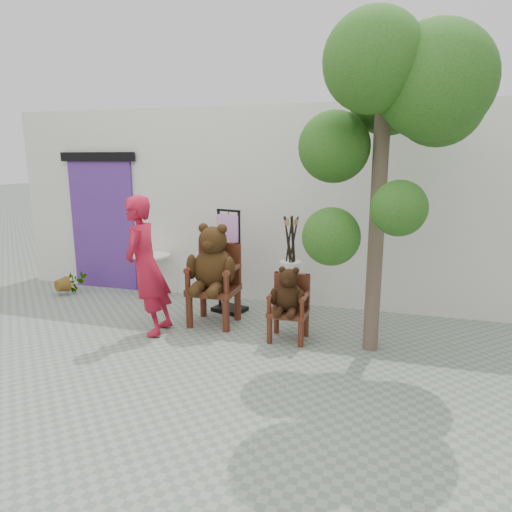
% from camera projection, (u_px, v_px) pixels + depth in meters
% --- Properties ---
extents(ground_plane, '(60.00, 60.00, 0.00)m').
position_uv_depth(ground_plane, '(209.00, 374.00, 4.81)').
color(ground_plane, gray).
rests_on(ground_plane, ground).
extents(back_wall, '(9.00, 1.00, 3.00)m').
position_uv_depth(back_wall, '(280.00, 204.00, 7.39)').
color(back_wall, silver).
rests_on(back_wall, ground).
extents(doorway, '(1.40, 0.11, 2.33)m').
position_uv_depth(doorway, '(103.00, 221.00, 7.81)').
color(doorway, '#502A7E').
rests_on(doorway, ground).
extents(chair_big, '(0.68, 0.73, 1.39)m').
position_uv_depth(chair_big, '(214.00, 268.00, 6.13)').
color(chair_big, '#40190D').
rests_on(chair_big, ground).
extents(chair_small, '(0.47, 0.50, 0.94)m').
position_uv_depth(chair_small, '(289.00, 298.00, 5.62)').
color(chair_small, '#40190D').
rests_on(chair_small, ground).
extents(person, '(0.48, 0.68, 1.77)m').
position_uv_depth(person, '(146.00, 266.00, 5.79)').
color(person, '#A8142C').
rests_on(person, ground).
extents(cafe_table, '(0.60, 0.60, 0.70)m').
position_uv_depth(cafe_table, '(152.00, 271.00, 7.41)').
color(cafe_table, white).
rests_on(cafe_table, ground).
extents(display_stand, '(0.53, 0.46, 1.51)m').
position_uv_depth(display_stand, '(229.00, 273.00, 6.67)').
color(display_stand, black).
rests_on(display_stand, ground).
extents(stool_bucket, '(0.32, 0.32, 1.46)m').
position_uv_depth(stool_bucket, '(290.00, 274.00, 6.40)').
color(stool_bucket, white).
rests_on(stool_bucket, ground).
extents(tree, '(1.99, 1.91, 3.62)m').
position_uv_depth(tree, '(399.00, 99.00, 4.77)').
color(tree, '#49392B').
rests_on(tree, ground).
extents(potted_plant, '(0.51, 0.48, 0.45)m').
position_uv_depth(potted_plant, '(70.00, 281.00, 7.58)').
color(potted_plant, '#173E11').
rests_on(potted_plant, ground).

